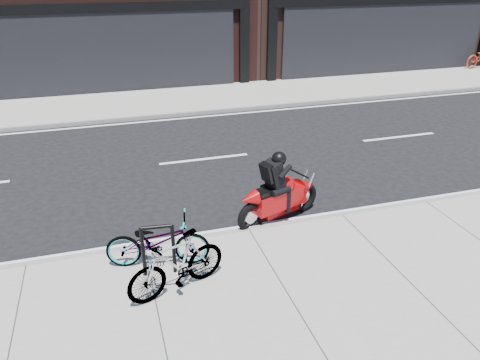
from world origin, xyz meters
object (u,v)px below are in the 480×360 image
object	(u,v)px
bike_rack	(158,246)
motorcycle	(283,192)
bicycle_front	(158,241)
bicycle_rear	(176,264)

from	to	relation	value
bike_rack	motorcycle	distance (m)	2.96
bicycle_front	motorcycle	distance (m)	2.84
bicycle_front	bicycle_rear	world-z (taller)	bicycle_rear
bike_rack	bicycle_front	bearing A→B (deg)	85.52
bicycle_rear	motorcycle	distance (m)	3.05
bicycle_front	bicycle_rear	bearing A→B (deg)	-154.33
bicycle_front	motorcycle	bearing A→B (deg)	-56.57
bike_rack	bicycle_front	xyz separation A→B (m)	(0.02, 0.27, -0.08)
bicycle_front	bicycle_rear	size ratio (longest dim) A/B	1.05
bicycle_front	bicycle_rear	xyz separation A→B (m)	(0.19, -0.78, 0.04)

